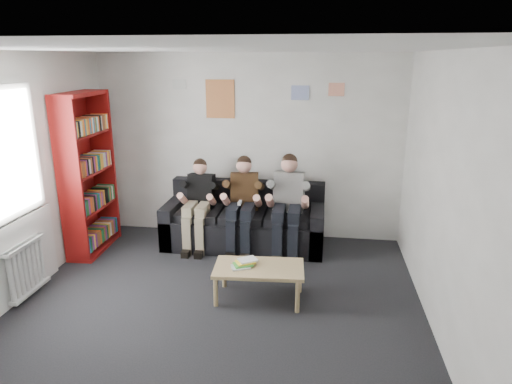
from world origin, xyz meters
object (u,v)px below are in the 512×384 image
Objects in this scene: person_right at (288,206)px; person_middle at (242,205)px; coffee_table at (259,271)px; bookshelf at (88,174)px; sofa at (245,223)px; person_left at (198,204)px.

person_middle is at bearing -176.02° from person_right.
person_right reaches higher than coffee_table.
bookshelf is 2.82m from coffee_table.
person_right is (0.63, -0.00, 0.02)m from person_middle.
person_left is (-0.63, -0.20, 0.33)m from sofa.
person_left reaches higher than sofa.
person_left is 0.63m from person_middle.
person_middle is (0.00, -0.20, 0.35)m from sofa.
person_middle reaches higher than person_left.
person_right is at bearing 3.43° from bookshelf.
person_right reaches higher than person_middle.
person_left is (-1.06, 1.36, 0.29)m from coffee_table.
coffee_table is (2.50, -1.06, -0.75)m from bookshelf.
coffee_table is at bearing -80.47° from person_middle.
person_left is at bearing 171.77° from person_middle.
coffee_table is at bearing -48.82° from person_left.
bookshelf is at bearing -179.95° from person_middle.
person_middle reaches higher than coffee_table.
bookshelf is 1.61× the size of person_right.
person_right is (1.26, -0.01, 0.04)m from person_left.
sofa is 2.29× the size of coffee_table.
person_right is at bearing -8.10° from person_middle.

